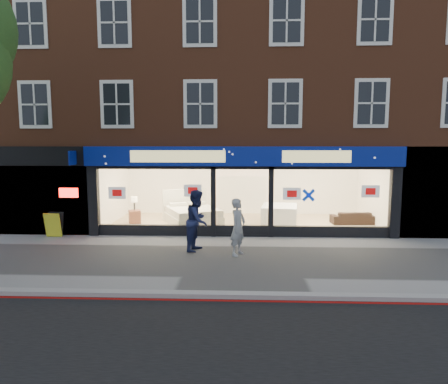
# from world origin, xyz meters

# --- Properties ---
(ground) EXTENTS (120.00, 120.00, 0.00)m
(ground) POSITION_xyz_m (0.00, 0.00, 0.00)
(ground) COLOR gray
(ground) RESTS_ON ground
(kerb_line) EXTENTS (60.00, 0.10, 0.01)m
(kerb_line) POSITION_xyz_m (0.00, -3.10, 0.01)
(kerb_line) COLOR #8C0A07
(kerb_line) RESTS_ON ground
(kerb_stone) EXTENTS (60.00, 0.25, 0.12)m
(kerb_stone) POSITION_xyz_m (0.00, -2.90, 0.06)
(kerb_stone) COLOR gray
(kerb_stone) RESTS_ON ground
(showroom_floor) EXTENTS (11.00, 4.50, 0.10)m
(showroom_floor) POSITION_xyz_m (0.00, 5.25, 0.05)
(showroom_floor) COLOR tan
(showroom_floor) RESTS_ON ground
(building) EXTENTS (19.00, 8.26, 10.30)m
(building) POSITION_xyz_m (-0.02, 6.93, 6.67)
(building) COLOR brown
(building) RESTS_ON ground
(display_bed) EXTENTS (2.75, 2.95, 1.34)m
(display_bed) POSITION_xyz_m (-2.06, 4.87, 0.47)
(display_bed) COLOR silver
(display_bed) RESTS_ON showroom_floor
(bedside_table) EXTENTS (0.59, 0.59, 0.55)m
(bedside_table) POSITION_xyz_m (-4.46, 4.80, 0.38)
(bedside_table) COLOR brown
(bedside_table) RESTS_ON showroom_floor
(mattress_stack) EXTENTS (1.67, 1.99, 0.71)m
(mattress_stack) POSITION_xyz_m (1.60, 5.34, 0.46)
(mattress_stack) COLOR white
(mattress_stack) RESTS_ON showroom_floor
(sofa) EXTENTS (1.79, 0.79, 0.51)m
(sofa) POSITION_xyz_m (4.60, 5.09, 0.36)
(sofa) COLOR black
(sofa) RESTS_ON showroom_floor
(a_board) EXTENTS (0.59, 0.38, 0.91)m
(a_board) POSITION_xyz_m (-6.89, 2.70, 0.45)
(a_board) COLOR yellow
(a_board) RESTS_ON ground
(pedestrian_grey) EXTENTS (0.67, 0.76, 1.74)m
(pedestrian_grey) POSITION_xyz_m (-0.13, 0.56, 0.87)
(pedestrian_grey) COLOR #9A9CA1
(pedestrian_grey) RESTS_ON ground
(pedestrian_blue) EXTENTS (0.95, 1.10, 1.94)m
(pedestrian_blue) POSITION_xyz_m (-1.43, 1.03, 0.97)
(pedestrian_blue) COLOR #1A214A
(pedestrian_blue) RESTS_ON ground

